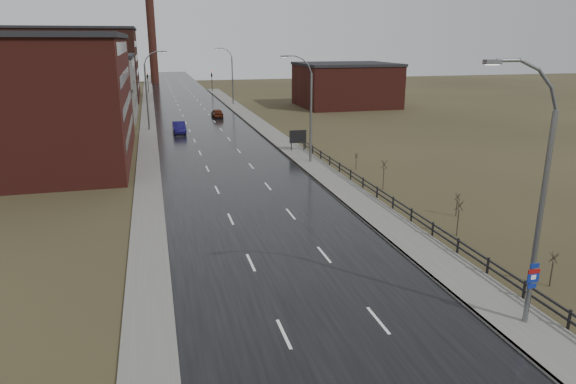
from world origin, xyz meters
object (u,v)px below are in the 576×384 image
car_near (179,128)px  car_far (217,113)px  streetlight_main (536,202)px  billboard (298,137)px

car_near → car_far: (7.21, 14.27, -0.07)m
streetlight_main → car_far: (-5.12, 70.59, -5.32)m
billboard → car_far: bearing=100.7°
streetlight_main → car_far: 70.98m
billboard → car_near: bearing=128.6°
streetlight_main → car_far: bearing=94.1°
streetlight_main → car_near: 57.90m
car_near → car_far: bearing=62.9°
car_near → car_far: 15.99m
car_near → car_far: car_near is taller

